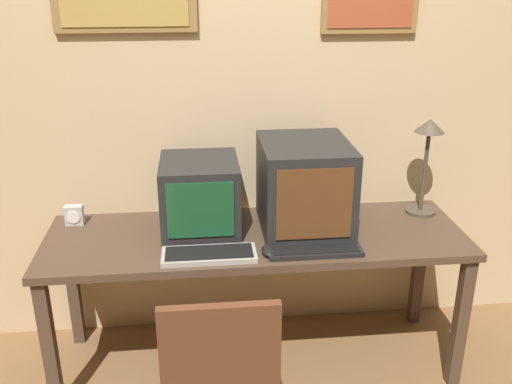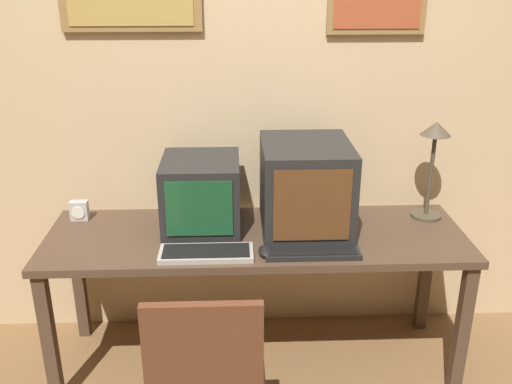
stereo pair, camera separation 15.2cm
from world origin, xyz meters
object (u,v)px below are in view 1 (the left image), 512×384
at_px(monitor_left, 200,195).
at_px(desk_clock, 74,215).
at_px(keyboard_main, 209,254).
at_px(monitor_right, 304,186).
at_px(keyboard_side, 314,250).
at_px(desk_lamp, 427,147).
at_px(mouse_near_keyboard, 268,251).

xyz_separation_m(monitor_left, desk_clock, (-0.61, 0.10, -0.12)).
height_order(keyboard_main, desk_clock, desk_clock).
height_order(monitor_right, keyboard_main, monitor_right).
height_order(keyboard_side, desk_clock, desk_clock).
xyz_separation_m(keyboard_main, desk_lamp, (1.08, 0.37, 0.34)).
bearing_deg(desk_clock, desk_lamp, -1.09).
distance_m(mouse_near_keyboard, desk_lamp, 0.96).
distance_m(keyboard_main, desk_lamp, 1.19).
bearing_deg(keyboard_main, keyboard_side, -0.26).
xyz_separation_m(monitor_left, keyboard_main, (0.03, -0.30, -0.16)).
distance_m(monitor_left, keyboard_side, 0.59).
distance_m(keyboard_side, desk_clock, 1.17).
bearing_deg(keyboard_side, mouse_near_keyboard, 179.88).
relative_size(monitor_right, mouse_near_keyboard, 4.65).
bearing_deg(mouse_near_keyboard, monitor_right, 51.78).
relative_size(monitor_left, keyboard_main, 0.96).
bearing_deg(desk_lamp, keyboard_side, -149.13).
xyz_separation_m(keyboard_side, mouse_near_keyboard, (-0.20, 0.00, 0.01)).
height_order(mouse_near_keyboard, desk_lamp, desk_lamp).
bearing_deg(keyboard_main, monitor_right, 28.82).
bearing_deg(mouse_near_keyboard, desk_lamp, 24.21).
relative_size(monitor_right, keyboard_side, 1.15).
bearing_deg(keyboard_main, monitor_left, 95.79).
bearing_deg(monitor_left, monitor_right, -5.50).
height_order(monitor_right, mouse_near_keyboard, monitor_right).
bearing_deg(desk_lamp, desk_clock, 178.91).
bearing_deg(monitor_right, mouse_near_keyboard, -128.22).
bearing_deg(keyboard_main, desk_clock, 147.84).
bearing_deg(mouse_near_keyboard, keyboard_main, 179.63).
relative_size(monitor_right, desk_clock, 4.92).
bearing_deg(monitor_left, keyboard_main, -84.21).
distance_m(keyboard_main, keyboard_side, 0.46).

